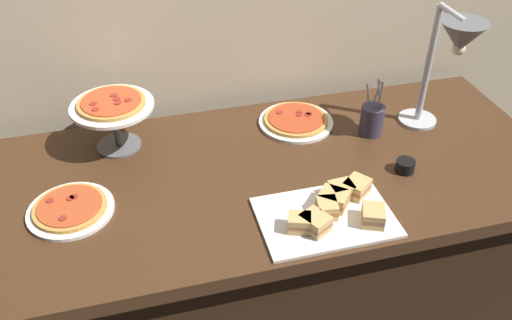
# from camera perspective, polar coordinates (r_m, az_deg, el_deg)

# --- Properties ---
(ground_plane) EXTENTS (8.00, 8.00, 0.00)m
(ground_plane) POSITION_cam_1_polar(r_m,az_deg,el_deg) (2.36, 1.74, -15.71)
(ground_plane) COLOR #4C443D
(buffet_table) EXTENTS (1.90, 0.84, 0.76)m
(buffet_table) POSITION_cam_1_polar(r_m,az_deg,el_deg) (2.06, 1.94, -9.18)
(buffet_table) COLOR #422816
(buffet_table) RESTS_ON ground_plane
(heat_lamp) EXTENTS (0.15, 0.29, 0.46)m
(heat_lamp) POSITION_cam_1_polar(r_m,az_deg,el_deg) (1.89, 19.96, 10.99)
(heat_lamp) COLOR #B7BABF
(heat_lamp) RESTS_ON buffet_table
(pizza_plate_front) EXTENTS (0.28, 0.28, 0.03)m
(pizza_plate_front) POSITION_cam_1_polar(r_m,az_deg,el_deg) (2.04, 4.20, 4.12)
(pizza_plate_front) COLOR white
(pizza_plate_front) RESTS_ON buffet_table
(pizza_plate_center) EXTENTS (0.26, 0.26, 0.03)m
(pizza_plate_center) POSITION_cam_1_polar(r_m,az_deg,el_deg) (1.73, -18.83, -4.85)
(pizza_plate_center) COLOR white
(pizza_plate_center) RESTS_ON buffet_table
(pizza_plate_raised_stand) EXTENTS (0.28, 0.28, 0.19)m
(pizza_plate_raised_stand) POSITION_cam_1_polar(r_m,az_deg,el_deg) (1.89, -14.75, 5.12)
(pizza_plate_raised_stand) COLOR #595B60
(pizza_plate_raised_stand) RESTS_ON buffet_table
(sandwich_platter) EXTENTS (0.40, 0.27, 0.06)m
(sandwich_platter) POSITION_cam_1_polar(r_m,az_deg,el_deg) (1.64, 7.97, -5.22)
(sandwich_platter) COLOR white
(sandwich_platter) RESTS_ON buffet_table
(sauce_cup_near) EXTENTS (0.06, 0.06, 0.04)m
(sauce_cup_near) POSITION_cam_1_polar(r_m,az_deg,el_deg) (1.86, 15.33, -0.56)
(sauce_cup_near) COLOR black
(sauce_cup_near) RESTS_ON buffet_table
(utensil_holder) EXTENTS (0.08, 0.08, 0.22)m
(utensil_holder) POSITION_cam_1_polar(r_m,az_deg,el_deg) (2.00, 12.02, 4.20)
(utensil_holder) COLOR #383347
(utensil_holder) RESTS_ON buffet_table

